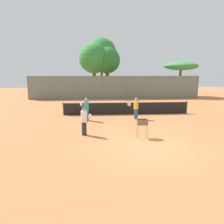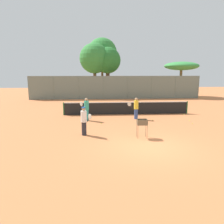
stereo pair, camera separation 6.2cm
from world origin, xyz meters
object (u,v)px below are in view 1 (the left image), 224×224
Objects in this scene: player_red_cap at (86,109)px; ball_cart at (142,124)px; parked_car at (156,92)px; player_white_outfit at (84,121)px; tennis_net at (126,108)px; player_yellow_shirt at (136,108)px.

player_red_cap is 1.63× the size of ball_cart.
player_red_cap is 18.30m from parked_car.
ball_cart is at bearing 34.47° from player_white_outfit.
player_red_cap is (-3.31, -2.15, 0.31)m from tennis_net.
tennis_net is 6.72m from ball_cart.
player_red_cap is at bearing -146.94° from tennis_net.
player_white_outfit is 3.29m from ball_cart.
player_red_cap reaches higher than parked_car.
tennis_net is 6.53× the size of player_white_outfit.
tennis_net is 1.99m from player_yellow_shirt.
player_yellow_shirt is at bearing 94.67° from player_white_outfit.
ball_cart is (3.24, -4.56, -0.08)m from player_red_cap.
player_red_cap reaches higher than player_yellow_shirt.
tennis_net is 2.55× the size of parked_car.
player_red_cap is 5.59m from ball_cart.
player_white_outfit is (-3.28, -5.98, 0.29)m from tennis_net.
tennis_net is at bearing 108.54° from player_white_outfit.
player_yellow_shirt is (0.46, -1.92, 0.29)m from tennis_net.
parked_car is (6.40, 20.12, -0.13)m from ball_cart.
player_red_cap is 0.40× the size of parked_car.
ball_cart is (-0.07, -6.71, 0.24)m from tennis_net.
player_white_outfit is 3.83m from player_red_cap.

